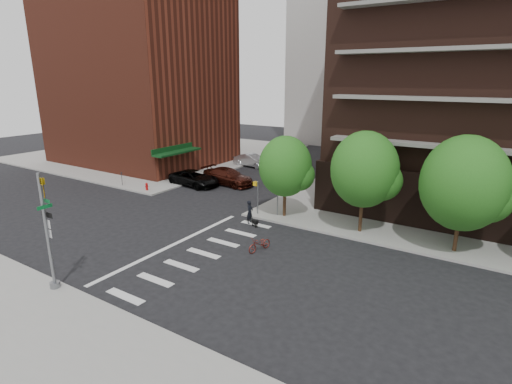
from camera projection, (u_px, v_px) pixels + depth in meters
The scene contains 17 objects.
ground at pixel (168, 243), 26.19m from camera, with size 120.00×120.00×0.00m, color black.
sidewalk_nw at pixel (162, 152), 57.91m from camera, with size 31.00×33.00×0.15m, color gray.
crosswalk at pixel (194, 250), 25.05m from camera, with size 3.85×13.00×0.01m.
midrise_nw at pixel (139, 80), 49.38m from camera, with size 21.40×15.50×20.00m.
tree_a at pixel (285, 166), 29.87m from camera, with size 4.00×4.00×5.90m.
tree_b at pixel (364, 170), 26.61m from camera, with size 4.50×4.50×6.65m.
tree_c at pixel (464, 183), 23.52m from camera, with size 5.00×5.00×6.80m.
traffic_signal at pixel (49, 241), 19.63m from camera, with size 0.90×0.75×6.00m.
pedestrian_signal at pixel (262, 193), 30.88m from camera, with size 2.18×0.67×2.60m.
fire_hydrant at pixel (147, 186), 37.81m from camera, with size 0.24×0.24×0.73m.
parking_meter at pixel (122, 177), 39.51m from camera, with size 0.10×0.08×1.32m.
parked_car_black at pixel (194, 178), 39.91m from camera, with size 5.48×2.53×1.52m, color black.
parked_car_maroon at pixel (228, 177), 40.25m from camera, with size 5.72×2.33×1.66m, color #3A140C.
parked_car_silver at pixel (252, 160), 48.43m from camera, with size 4.70×1.64×1.55m, color #9D9FA3.
scooter at pixel (260, 244), 24.86m from camera, with size 0.63×1.82×0.95m, color maroon.
dog_walker at pixel (250, 212), 29.53m from camera, with size 0.42×0.63×1.74m, color black.
dog at pixel (255, 222), 28.89m from camera, with size 0.71×0.45×0.60m.
Camera 1 is at (17.97, -17.28, 10.45)m, focal length 28.00 mm.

